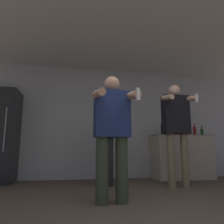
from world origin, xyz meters
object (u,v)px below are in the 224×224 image
at_px(bottle_red_label, 163,129).
at_px(person_woman_foreground, 112,130).
at_px(bottle_dark_rum, 170,131).
at_px(bottle_amber_bourbon, 202,132).
at_px(bottle_tall_gin, 179,131).
at_px(person_spectator_back, 105,128).
at_px(person_man_side, 176,124).
at_px(bottle_green_wine, 195,131).

height_order(bottle_red_label, person_woman_foreground, person_woman_foreground).
relative_size(bottle_dark_rum, person_woman_foreground, 0.18).
bearing_deg(bottle_dark_rum, bottle_amber_bourbon, 0.00).
xyz_separation_m(bottle_red_label, bottle_amber_bourbon, (0.98, 0.00, -0.05)).
bearing_deg(bottle_tall_gin, bottle_dark_rum, -180.00).
xyz_separation_m(bottle_tall_gin, person_spectator_back, (-1.84, -0.74, -0.05)).
height_order(bottle_dark_rum, bottle_tall_gin, bottle_dark_rum).
height_order(person_woman_foreground, person_spectator_back, person_spectator_back).
bearing_deg(bottle_amber_bourbon, bottle_tall_gin, 180.00).
xyz_separation_m(person_man_side, person_spectator_back, (-1.20, 0.38, -0.06)).
height_order(person_woman_foreground, person_man_side, person_man_side).
relative_size(bottle_green_wine, bottle_red_label, 0.83).
bearing_deg(person_spectator_back, person_woman_foreground, -95.24).
height_order(bottle_green_wine, person_man_side, person_man_side).
distance_m(bottle_tall_gin, bottle_amber_bourbon, 0.58).
distance_m(bottle_green_wine, bottle_tall_gin, 0.39).
height_order(bottle_dark_rum, bottle_amber_bourbon, bottle_dark_rum).
xyz_separation_m(bottle_tall_gin, person_woman_foreground, (-1.96, -2.04, -0.21)).
bearing_deg(person_man_side, bottle_red_label, 78.20).
bearing_deg(person_man_side, person_woman_foreground, -145.12).
bearing_deg(bottle_amber_bourbon, person_spectator_back, -162.92).
bearing_deg(bottle_green_wine, bottle_dark_rum, 180.00).
bearing_deg(person_spectator_back, bottle_green_wine, 18.43).
bearing_deg(bottle_amber_bourbon, person_man_side, -137.39).
xyz_separation_m(bottle_green_wine, bottle_amber_bourbon, (0.19, 0.00, -0.02)).
xyz_separation_m(bottle_dark_rum, bottle_amber_bourbon, (0.81, 0.00, -0.02)).
xyz_separation_m(bottle_green_wine, person_man_side, (-1.03, -1.12, -0.01)).
bearing_deg(bottle_red_label, person_man_side, -101.80).
bearing_deg(bottle_amber_bourbon, bottle_green_wine, 180.00).
bearing_deg(person_woman_foreground, bottle_dark_rum, 49.80).
bearing_deg(person_spectator_back, bottle_dark_rum, 24.83).
relative_size(bottle_green_wine, bottle_dark_rum, 1.04).
bearing_deg(bottle_green_wine, bottle_tall_gin, 180.00).
xyz_separation_m(bottle_amber_bourbon, person_man_side, (-1.22, -1.12, 0.02)).
relative_size(bottle_dark_rum, person_man_side, 0.16).
xyz_separation_m(bottle_red_label, person_spectator_back, (-1.43, -0.74, -0.09)).
bearing_deg(person_spectator_back, bottle_amber_bourbon, 17.08).
xyz_separation_m(bottle_red_label, person_man_side, (-0.23, -1.12, -0.03)).
height_order(bottle_amber_bourbon, person_spectator_back, person_spectator_back).
distance_m(bottle_dark_rum, bottle_red_label, 0.17).
distance_m(bottle_green_wine, person_man_side, 1.52).
relative_size(bottle_green_wine, person_woman_foreground, 0.19).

